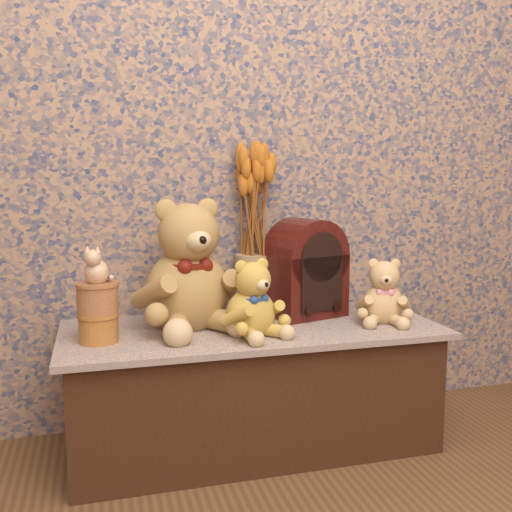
{
  "coord_description": "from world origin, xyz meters",
  "views": [
    {
      "loc": [
        -0.48,
        -0.55,
        0.9
      ],
      "look_at": [
        0.0,
        1.2,
        0.65
      ],
      "focal_mm": 40.64,
      "sensor_mm": 36.0,
      "label": 1
    }
  ],
  "objects_px": {
    "teddy_large": "(187,259)",
    "biscuit_tin_lower": "(99,328)",
    "teddy_small": "(384,288)",
    "cathedral_radio": "(306,267)",
    "ceramic_vase": "(253,284)",
    "cat_figurine": "(96,264)",
    "teddy_medium": "(251,294)"
  },
  "relations": [
    {
      "from": "teddy_small",
      "to": "biscuit_tin_lower",
      "type": "bearing_deg",
      "value": -159.97
    },
    {
      "from": "teddy_large",
      "to": "ceramic_vase",
      "type": "bearing_deg",
      "value": 13.84
    },
    {
      "from": "teddy_medium",
      "to": "cat_figurine",
      "type": "distance_m",
      "value": 0.47
    },
    {
      "from": "teddy_small",
      "to": "cathedral_radio",
      "type": "bearing_deg",
      "value": 164.59
    },
    {
      "from": "teddy_small",
      "to": "cathedral_radio",
      "type": "distance_m",
      "value": 0.28
    },
    {
      "from": "teddy_small",
      "to": "teddy_large",
      "type": "bearing_deg",
      "value": -169.53
    },
    {
      "from": "cathedral_radio",
      "to": "cat_figurine",
      "type": "xyz_separation_m",
      "value": [
        -0.71,
        -0.15,
        0.06
      ]
    },
    {
      "from": "teddy_large",
      "to": "teddy_medium",
      "type": "bearing_deg",
      "value": -54.07
    },
    {
      "from": "biscuit_tin_lower",
      "to": "cat_figurine",
      "type": "xyz_separation_m",
      "value": [
        0.0,
        0.0,
        0.19
      ]
    },
    {
      "from": "teddy_large",
      "to": "biscuit_tin_lower",
      "type": "relative_size",
      "value": 3.87
    },
    {
      "from": "teddy_medium",
      "to": "biscuit_tin_lower",
      "type": "bearing_deg",
      "value": 152.15
    },
    {
      "from": "teddy_small",
      "to": "cat_figurine",
      "type": "relative_size",
      "value": 2.0
    },
    {
      "from": "teddy_large",
      "to": "cat_figurine",
      "type": "xyz_separation_m",
      "value": [
        -0.28,
        -0.11,
        0.01
      ]
    },
    {
      "from": "teddy_small",
      "to": "cathedral_radio",
      "type": "height_order",
      "value": "cathedral_radio"
    },
    {
      "from": "teddy_large",
      "to": "biscuit_tin_lower",
      "type": "height_order",
      "value": "teddy_large"
    },
    {
      "from": "teddy_small",
      "to": "cat_figurine",
      "type": "bearing_deg",
      "value": -159.97
    },
    {
      "from": "cat_figurine",
      "to": "teddy_small",
      "type": "bearing_deg",
      "value": 18.69
    },
    {
      "from": "ceramic_vase",
      "to": "cat_figurine",
      "type": "xyz_separation_m",
      "value": [
        -0.54,
        -0.23,
        0.13
      ]
    },
    {
      "from": "teddy_large",
      "to": "cathedral_radio",
      "type": "relative_size",
      "value": 1.31
    },
    {
      "from": "teddy_small",
      "to": "ceramic_vase",
      "type": "xyz_separation_m",
      "value": [
        -0.39,
        0.24,
        -0.01
      ]
    },
    {
      "from": "biscuit_tin_lower",
      "to": "ceramic_vase",
      "type": "bearing_deg",
      "value": 23.37
    },
    {
      "from": "teddy_small",
      "to": "biscuit_tin_lower",
      "type": "height_order",
      "value": "teddy_small"
    },
    {
      "from": "cathedral_radio",
      "to": "teddy_large",
      "type": "bearing_deg",
      "value": 169.92
    },
    {
      "from": "cat_figurine",
      "to": "biscuit_tin_lower",
      "type": "bearing_deg",
      "value": 0.0
    },
    {
      "from": "cathedral_radio",
      "to": "biscuit_tin_lower",
      "type": "distance_m",
      "value": 0.74
    },
    {
      "from": "biscuit_tin_lower",
      "to": "cathedral_radio",
      "type": "bearing_deg",
      "value": 12.12
    },
    {
      "from": "biscuit_tin_lower",
      "to": "cat_figurine",
      "type": "bearing_deg",
      "value": 0.0
    },
    {
      "from": "cathedral_radio",
      "to": "ceramic_vase",
      "type": "xyz_separation_m",
      "value": [
        -0.17,
        0.08,
        -0.07
      ]
    },
    {
      "from": "teddy_large",
      "to": "biscuit_tin_lower",
      "type": "xyz_separation_m",
      "value": [
        -0.28,
        -0.11,
        -0.18
      ]
    },
    {
      "from": "cathedral_radio",
      "to": "ceramic_vase",
      "type": "bearing_deg",
      "value": 138.62
    },
    {
      "from": "teddy_large",
      "to": "ceramic_vase",
      "type": "height_order",
      "value": "teddy_large"
    },
    {
      "from": "teddy_small",
      "to": "biscuit_tin_lower",
      "type": "relative_size",
      "value": 2.0
    }
  ]
}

